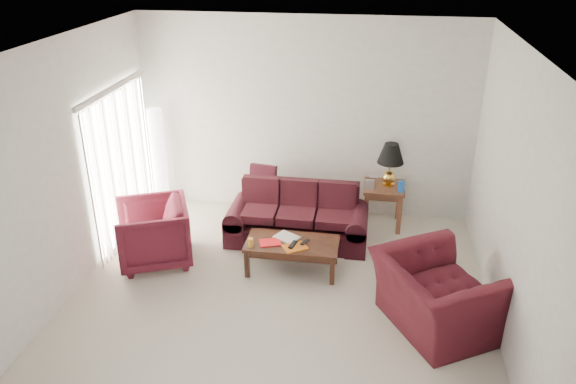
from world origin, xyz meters
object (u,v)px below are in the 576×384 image
object	(u,v)px
sofa	(297,216)
armchair_right	(437,295)
coffee_table	(292,256)
armchair_left	(153,233)
floor_lamp	(159,159)
end_table	(383,205)

from	to	relation	value
sofa	armchair_right	bearing A→B (deg)	-44.36
armchair_right	coffee_table	distance (m)	1.96
sofa	coffee_table	xyz separation A→B (m)	(0.04, -0.76, -0.20)
sofa	armchair_left	size ratio (longest dim) A/B	2.13
floor_lamp	armchair_left	bearing A→B (deg)	-73.16
sofa	armchair_left	distance (m)	1.98
floor_lamp	armchair_left	world-z (taller)	floor_lamp
end_table	armchair_right	world-z (taller)	armchair_right
end_table	coffee_table	size ratio (longest dim) A/B	0.54
end_table	floor_lamp	bearing A→B (deg)	179.17
sofa	floor_lamp	xyz separation A→B (m)	(-2.27, 0.74, 0.42)
armchair_right	floor_lamp	bearing A→B (deg)	28.69
armchair_left	coffee_table	size ratio (longest dim) A/B	0.78
armchair_right	coffee_table	world-z (taller)	armchair_right
end_table	floor_lamp	xyz separation A→B (m)	(-3.46, 0.05, 0.51)
armchair_left	armchair_right	xyz separation A→B (m)	(3.59, -0.82, -0.01)
end_table	armchair_left	distance (m)	3.35
floor_lamp	armchair_right	size ratio (longest dim) A/B	1.31
sofa	floor_lamp	world-z (taller)	floor_lamp
sofa	armchair_right	world-z (taller)	armchair_right
coffee_table	floor_lamp	bearing A→B (deg)	154.00
sofa	end_table	bearing A→B (deg)	28.40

